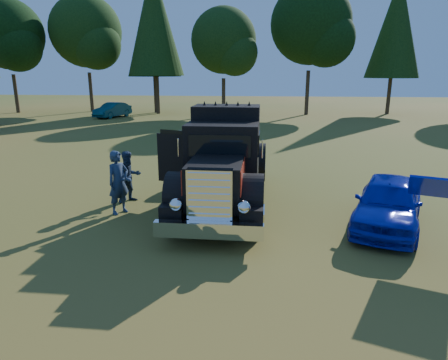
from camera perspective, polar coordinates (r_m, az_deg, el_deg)
ground at (r=10.44m, az=4.89°, el=-7.47°), size 120.00×120.00×0.00m
treeline at (r=37.50m, az=1.13°, el=20.92°), size 72.10×24.04×13.84m
diamond_t_truck at (r=12.03m, az=-0.06°, el=2.07°), size 3.34×7.16×3.00m
hotrod_coupe at (r=11.42m, az=22.46°, el=-2.94°), size 2.85×4.39×1.89m
spectator_near at (r=11.90m, az=-14.84°, el=-0.34°), size 0.75×0.81×1.85m
spectator_far at (r=12.93m, az=-13.40°, el=0.47°), size 1.00×1.00×1.64m
distant_teal_car at (r=38.13m, az=-15.66°, el=9.60°), size 2.54×4.24×1.32m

